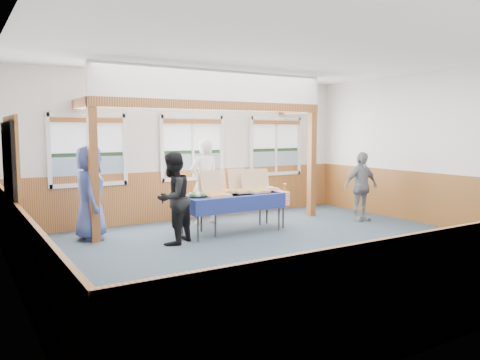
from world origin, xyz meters
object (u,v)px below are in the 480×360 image
woman_black (173,198)px  man_blue (90,193)px  woman_white (204,181)px  table_left (231,197)px  table_right (243,195)px  person_grey (361,186)px

woman_black → man_blue: size_ratio=0.94×
woman_white → man_blue: (-2.46, -0.25, -0.04)m
table_left → table_right: same height
table_right → man_blue: man_blue is taller
man_blue → person_grey: 5.70m
table_left → woman_white: woman_white is taller
man_blue → person_grey: bearing=-89.3°
person_grey → table_left: bearing=176.7°
person_grey → woman_black: bearing=-177.7°
woman_white → woman_black: (-1.32, -1.36, -0.10)m
table_left → woman_black: woman_black is taller
woman_black → person_grey: 4.41m
man_blue → table_right: bearing=-91.5°
man_blue → person_grey: size_ratio=1.13×
table_left → table_right: (0.33, 0.10, -0.01)m
woman_black → person_grey: bearing=143.5°
table_right → woman_black: 1.70m
woman_white → table_right: bearing=107.3°
table_left → man_blue: 2.63m
table_right → woman_black: size_ratio=1.18×
woman_black → man_blue: bearing=-78.5°
table_right → man_blue: bearing=142.9°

